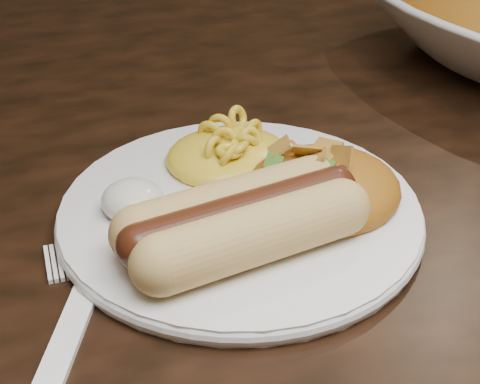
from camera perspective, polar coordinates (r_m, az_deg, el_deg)
name	(u,v)px	position (r m, az deg, el deg)	size (l,w,h in m)	color
table	(325,232)	(0.63, 6.59, -3.11)	(1.60, 0.90, 0.75)	black
plate	(240,213)	(0.48, 0.00, -1.62)	(0.23, 0.23, 0.01)	white
hotdog	(243,219)	(0.43, 0.21, -2.13)	(0.13, 0.09, 0.04)	#E5B567
mac_and_cheese	(228,141)	(0.51, -0.93, 4.00)	(0.09, 0.08, 0.03)	yellow
sour_cream	(132,195)	(0.47, -8.40, -0.20)	(0.04, 0.04, 0.02)	silver
taco_salad	(324,175)	(0.48, 6.53, 1.34)	(0.10, 0.10, 0.05)	red
fork	(68,335)	(0.41, -13.17, -10.73)	(0.02, 0.14, 0.00)	white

